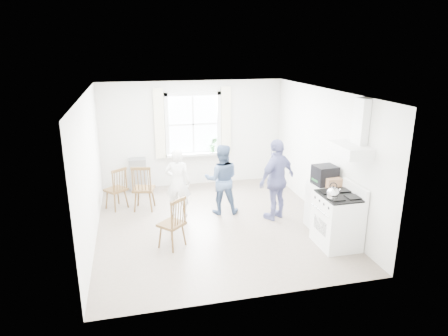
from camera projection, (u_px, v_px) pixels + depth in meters
room_shell at (214, 161)px, 7.55m from camera, size 4.62×5.12×2.64m
window_assembly at (193, 128)px, 9.78m from camera, size 1.88×0.24×1.70m
range_hood at (354, 140)px, 6.58m from camera, size 0.45×0.76×0.94m
shelf_unit at (138, 175)px, 9.67m from camera, size 0.40×0.30×0.80m
gas_stove at (338, 220)px, 6.95m from camera, size 0.68×0.76×1.12m
kettle at (333, 193)px, 6.63m from camera, size 0.20×0.20×0.28m
low_cabinet at (323, 206)px, 7.63m from camera, size 0.50×0.55×0.90m
stereo_stack at (325, 175)px, 7.44m from camera, size 0.43×0.39×0.36m
cardboard_box at (333, 183)px, 7.29m from camera, size 0.29×0.21×0.18m
windsor_chair_a at (118, 184)px, 8.49m from camera, size 0.55×0.54×0.93m
windsor_chair_b at (142, 184)px, 8.37m from camera, size 0.51×0.51×1.01m
windsor_chair_c at (176, 218)px, 6.83m from camera, size 0.55×0.55×0.94m
person_left at (178, 183)px, 8.14m from camera, size 0.66×0.66×1.43m
person_mid at (222, 179)px, 8.28m from camera, size 0.84×0.84×1.48m
person_right at (277, 180)px, 7.97m from camera, size 1.32×1.32×1.66m
potted_plant at (213, 145)px, 9.93m from camera, size 0.25×0.25×0.36m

